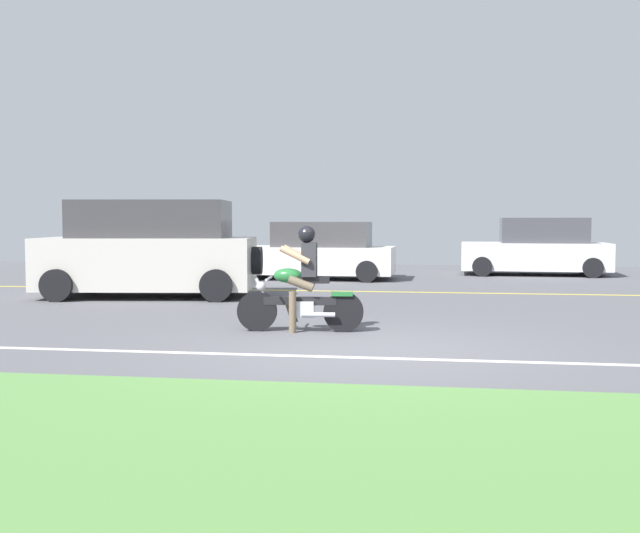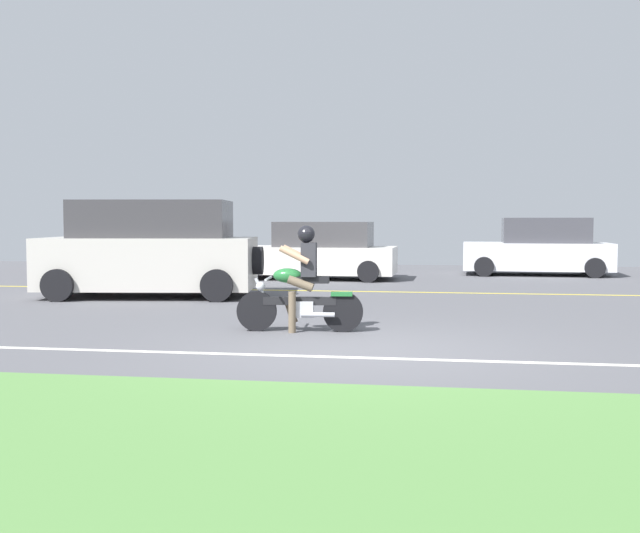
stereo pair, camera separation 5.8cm
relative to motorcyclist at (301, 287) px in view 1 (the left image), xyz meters
name	(u,v)px [view 1 (the left image)]	position (x,y,z in m)	size (l,w,h in m)	color
ground	(377,320)	(0.95, 1.58, -0.66)	(56.00, 30.00, 0.04)	#545459
grass_median	(296,447)	(0.95, -5.52, -0.61)	(56.00, 3.80, 0.06)	#548442
lane_line_near	(353,357)	(0.95, -1.94, -0.64)	(50.40, 0.12, 0.01)	silver
lane_line_far	(393,292)	(0.95, 6.19, -0.64)	(50.40, 0.12, 0.01)	yellow
motorcyclist	(301,287)	(0.00, 0.00, 0.00)	(1.81, 0.59, 1.51)	black
suv_nearby	(150,250)	(-3.98, 4.36, 0.33)	(4.66, 2.64, 1.99)	beige
parked_car_0	(142,247)	(-7.44, 12.49, 0.11)	(4.25, 1.99, 1.61)	#AD1E1E
parked_car_1	(316,252)	(-1.33, 9.62, 0.08)	(4.41, 2.05, 1.55)	white
parked_car_2	(537,248)	(4.80, 12.13, 0.13)	(4.22, 2.14, 1.66)	silver
motorcyclist_distant	(154,261)	(-5.13, 7.56, -0.07)	(0.61, 1.58, 1.35)	black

